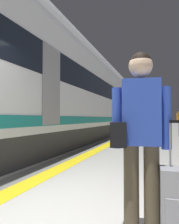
% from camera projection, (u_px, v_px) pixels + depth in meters
% --- Properties ---
extents(ground_plane, '(120.00, 120.00, 0.00)m').
position_uv_depth(ground_plane, '(45.00, 212.00, 2.41)').
color(ground_plane, silver).
extents(safety_line_strip, '(0.36, 80.00, 0.01)m').
position_uv_depth(safety_line_strip, '(124.00, 137.00, 12.13)').
color(safety_line_strip, yellow).
rests_on(safety_line_strip, ground).
extents(tactile_edge_band, '(0.57, 80.00, 0.01)m').
position_uv_depth(tactile_edge_band, '(119.00, 137.00, 12.23)').
color(tactile_edge_band, slate).
rests_on(tactile_edge_band, ground).
extents(high_speed_train, '(2.94, 30.73, 4.97)m').
position_uv_depth(high_speed_train, '(72.00, 89.00, 10.38)').
color(high_speed_train, '#38383D').
rests_on(high_speed_train, ground).
extents(traveller_foreground, '(0.54, 0.32, 1.66)m').
position_uv_depth(traveller_foreground, '(139.00, 130.00, 1.91)').
color(traveller_foreground, brown).
rests_on(traveller_foreground, ground).
extents(passenger_near, '(0.53, 0.38, 1.71)m').
position_uv_depth(passenger_near, '(165.00, 119.00, 13.56)').
color(passenger_near, black).
rests_on(passenger_near, ground).
extents(duffel_bag_near, '(0.44, 0.26, 0.36)m').
position_uv_depth(duffel_bag_near, '(159.00, 133.00, 13.40)').
color(duffel_bag_near, brown).
rests_on(duffel_bag_near, ground).
extents(passenger_far, '(0.51, 0.28, 1.68)m').
position_uv_depth(passenger_far, '(162.00, 119.00, 14.95)').
color(passenger_far, brown).
rests_on(passenger_far, ground).
extents(duffel_bag_far, '(0.44, 0.26, 0.36)m').
position_uv_depth(duffel_bag_far, '(157.00, 131.00, 14.71)').
color(duffel_bag_far, brown).
rests_on(duffel_bag_far, ground).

